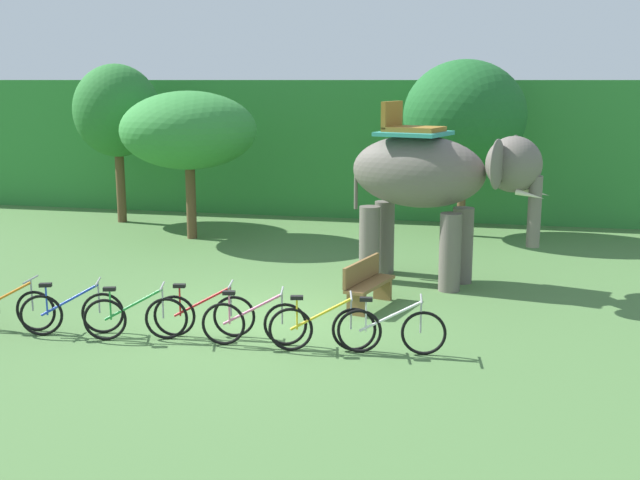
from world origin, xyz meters
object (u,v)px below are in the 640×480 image
object	(u,v)px
bike_white	(391,330)
tree_center	(464,116)
tree_center_right	(189,131)
bike_blue	(72,312)
wooden_bench	(367,282)
bike_red	(204,314)
elephant	(433,179)
bike_pink	(254,322)
bike_green	(135,317)
tree_center_left	(117,111)
bike_orange	(7,308)
bike_yellow	(322,328)

from	to	relation	value
bike_white	tree_center	bearing A→B (deg)	86.51
tree_center_right	bike_blue	distance (m)	8.61
wooden_bench	bike_red	bearing A→B (deg)	-135.45
elephant	bike_blue	distance (m)	7.56
tree_center_right	bike_white	world-z (taller)	tree_center_right
tree_center_right	bike_pink	size ratio (longest dim) A/B	2.34
tree_center_right	elephant	world-z (taller)	tree_center_right
tree_center_right	bike_green	bearing A→B (deg)	-74.42
bike_green	bike_pink	size ratio (longest dim) A/B	0.98
elephant	bike_blue	bearing A→B (deg)	-139.62
bike_red	tree_center_right	bearing A→B (deg)	113.13
tree_center_left	elephant	xyz separation A→B (m)	(9.70, -5.29, -1.10)
tree_center	bike_orange	xyz separation A→B (m)	(-7.17, -10.20, -2.87)
bike_orange	bike_green	distance (m)	2.37
tree_center_left	elephant	world-z (taller)	tree_center_left
bike_white	bike_green	bearing A→B (deg)	-176.60
elephant	bike_pink	xyz separation A→B (m)	(-2.43, -4.60, -1.82)
tree_center_right	tree_center	distance (m)	7.37
bike_blue	bike_white	distance (m)	5.37
bike_pink	bike_yellow	world-z (taller)	same
bike_white	wooden_bench	distance (m)	2.61
bike_green	wooden_bench	bearing A→B (deg)	38.73
bike_red	bike_pink	size ratio (longest dim) A/B	1.00
tree_center	bike_pink	xyz separation A→B (m)	(-2.82, -10.03, -2.87)
bike_yellow	bike_white	bearing A→B (deg)	5.61
bike_green	bike_white	distance (m)	4.20
tree_center_right	elephant	bearing A→B (deg)	-26.94
tree_center	bike_orange	bearing A→B (deg)	-125.10
bike_orange	bike_pink	bearing A→B (deg)	2.21
bike_blue	bike_yellow	world-z (taller)	same
bike_orange	bike_green	size ratio (longest dim) A/B	1.03
bike_red	bike_pink	world-z (taller)	same
bike_white	wooden_bench	world-z (taller)	bike_white
bike_pink	bike_red	bearing A→B (deg)	166.04
tree_center_right	bike_yellow	distance (m)	10.00
tree_center	bike_green	distance (m)	11.63
tree_center_left	tree_center_right	xyz separation A→B (m)	(3.00, -1.89, -0.41)
bike_yellow	bike_white	distance (m)	1.09
elephant	bike_blue	size ratio (longest dim) A/B	2.61
tree_center	elephant	bearing A→B (deg)	-94.01
elephant	tree_center	bearing A→B (deg)	85.99
bike_orange	elephant	bearing A→B (deg)	35.11
bike_red	wooden_bench	distance (m)	3.32
bike_red	bike_white	size ratio (longest dim) A/B	0.99
bike_green	bike_pink	xyz separation A→B (m)	(1.99, 0.17, 0.00)
tree_center_left	elephant	size ratio (longest dim) A/B	1.10
bike_green	bike_blue	bearing A→B (deg)	178.93
tree_center_right	bike_green	world-z (taller)	tree_center_right
bike_orange	tree_center	bearing A→B (deg)	54.90
tree_center_right	bike_green	xyz separation A→B (m)	(2.28, -8.18, -2.51)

